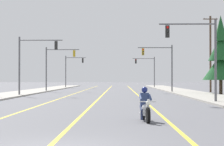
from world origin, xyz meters
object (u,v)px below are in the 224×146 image
(traffic_signal_mid_right, at_px, (162,61))
(traffic_signal_far_left, at_px, (71,67))
(conifer_tree_right_verge_far, at_px, (221,58))
(traffic_signal_near_left, at_px, (32,57))
(traffic_signal_far_right, at_px, (148,67))
(utility_pole_right_far, at_px, (210,53))
(traffic_signal_mid_left, at_px, (56,62))
(motorcycle_with_rider, at_px, (145,107))
(traffic_signal_near_right, at_px, (199,48))

(traffic_signal_mid_right, bearing_deg, traffic_signal_far_left, 119.55)
(conifer_tree_right_verge_far, bearing_deg, traffic_signal_near_left, -170.28)
(traffic_signal_far_right, bearing_deg, traffic_signal_far_left, -164.68)
(utility_pole_right_far, relative_size, conifer_tree_right_verge_far, 1.13)
(traffic_signal_far_left, bearing_deg, traffic_signal_far_right, 15.32)
(traffic_signal_mid_left, distance_m, traffic_signal_far_left, 22.57)
(motorcycle_with_rider, distance_m, traffic_signal_near_left, 28.53)
(traffic_signal_near_left, distance_m, traffic_signal_far_right, 43.87)
(traffic_signal_near_left, relative_size, traffic_signal_mid_right, 1.00)
(traffic_signal_near_right, height_order, traffic_signal_far_right, same)
(motorcycle_with_rider, xyz_separation_m, traffic_signal_near_right, (4.83, 13.45, 3.47))
(motorcycle_with_rider, bearing_deg, utility_pole_right_far, 74.01)
(traffic_signal_mid_right, relative_size, traffic_signal_far_right, 1.00)
(traffic_signal_mid_right, height_order, utility_pole_right_far, utility_pole_right_far)
(traffic_signal_near_right, xyz_separation_m, traffic_signal_mid_right, (-0.33, 23.93, 0.02))
(motorcycle_with_rider, height_order, utility_pole_right_far, utility_pole_right_far)
(traffic_signal_mid_right, xyz_separation_m, traffic_signal_mid_left, (-14.44, 3.55, 0.01))
(motorcycle_with_rider, xyz_separation_m, traffic_signal_far_right, (4.72, 67.61, 3.49))
(traffic_signal_mid_right, relative_size, traffic_signal_mid_left, 1.00)
(motorcycle_with_rider, distance_m, traffic_signal_far_right, 67.86)
(traffic_signal_mid_left, xyz_separation_m, traffic_signal_far_right, (14.66, 26.68, -0.01))
(traffic_signal_near_right, bearing_deg, traffic_signal_near_left, 139.43)
(traffic_signal_near_right, height_order, conifer_tree_right_verge_far, conifer_tree_right_verge_far)
(motorcycle_with_rider, bearing_deg, traffic_signal_far_right, 86.01)
(traffic_signal_mid_left, xyz_separation_m, traffic_signal_far_left, (-0.36, 22.57, -0.05))
(traffic_signal_far_left, distance_m, conifer_tree_right_verge_far, 39.41)
(motorcycle_with_rider, distance_m, traffic_signal_mid_right, 37.80)
(traffic_signal_mid_left, relative_size, traffic_signal_far_right, 1.00)
(traffic_signal_near_right, relative_size, traffic_signal_far_right, 1.00)
(traffic_signal_far_right, xyz_separation_m, conifer_tree_right_verge_far, (5.60, -37.70, 0.03))
(traffic_signal_mid_right, xyz_separation_m, traffic_signal_far_left, (-14.80, 26.12, -0.04))
(traffic_signal_mid_right, bearing_deg, traffic_signal_near_left, -143.35)
(motorcycle_with_rider, xyz_separation_m, traffic_signal_near_left, (-10.28, 26.38, 3.50))
(conifer_tree_right_verge_far, bearing_deg, traffic_signal_mid_left, 151.48)
(traffic_signal_mid_left, relative_size, traffic_signal_far_left, 1.00)
(motorcycle_with_rider, bearing_deg, traffic_signal_mid_right, 83.14)
(traffic_signal_near_left, relative_size, traffic_signal_mid_left, 1.00)
(traffic_signal_mid_right, bearing_deg, traffic_signal_far_right, 89.58)
(traffic_signal_mid_right, height_order, traffic_signal_far_right, same)
(motorcycle_with_rider, distance_m, utility_pole_right_far, 39.98)
(traffic_signal_far_right, height_order, utility_pole_right_far, utility_pole_right_far)
(traffic_signal_far_left, bearing_deg, traffic_signal_mid_left, -89.08)
(traffic_signal_far_left, relative_size, utility_pole_right_far, 0.62)
(traffic_signal_near_right, distance_m, traffic_signal_mid_left, 31.19)
(motorcycle_with_rider, relative_size, traffic_signal_mid_left, 0.35)
(traffic_signal_near_right, height_order, traffic_signal_mid_left, same)
(traffic_signal_far_left, bearing_deg, traffic_signal_mid_right, -60.45)
(traffic_signal_mid_right, distance_m, conifer_tree_right_verge_far, 9.47)
(conifer_tree_right_verge_far, bearing_deg, traffic_signal_far_left, 121.56)
(traffic_signal_mid_left, bearing_deg, traffic_signal_far_right, 61.21)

